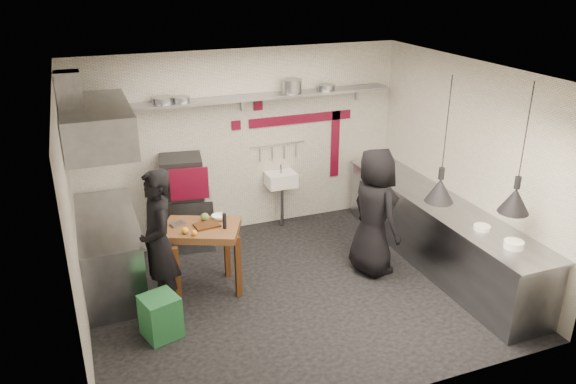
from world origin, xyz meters
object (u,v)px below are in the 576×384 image
object	(u,v)px
green_bin	(161,316)
prep_table	(203,259)
chef_right	(374,212)
chef_left	(159,243)
combi_oven	(181,176)
oven_stand	(190,220)

from	to	relation	value
green_bin	prep_table	bearing A→B (deg)	47.55
chef_right	chef_left	bearing A→B (deg)	81.10
chef_left	chef_right	bearing A→B (deg)	83.81
prep_table	chef_left	size ratio (longest dim) A/B	0.51
green_bin	chef_right	world-z (taller)	chef_right
combi_oven	prep_table	size ratio (longest dim) A/B	0.64
combi_oven	chef_right	xyz separation A→B (m)	(2.22, -1.67, -0.22)
combi_oven	prep_table	xyz separation A→B (m)	(-0.04, -1.38, -0.63)
oven_stand	green_bin	world-z (taller)	oven_stand
prep_table	oven_stand	bearing A→B (deg)	108.96
green_bin	combi_oven	bearing A→B (deg)	71.35
chef_left	combi_oven	bearing A→B (deg)	154.85
prep_table	chef_right	xyz separation A→B (m)	(2.26, -0.30, 0.41)
prep_table	chef_left	world-z (taller)	chef_left
combi_oven	green_bin	size ratio (longest dim) A/B	1.18
combi_oven	prep_table	world-z (taller)	combi_oven
prep_table	chef_right	world-z (taller)	chef_right
combi_oven	chef_left	size ratio (longest dim) A/B	0.33
green_bin	chef_left	world-z (taller)	chef_left
oven_stand	chef_right	size ratio (longest dim) A/B	0.46
oven_stand	green_bin	bearing A→B (deg)	-102.13
oven_stand	chef_right	xyz separation A→B (m)	(2.15, -1.63, 0.47)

